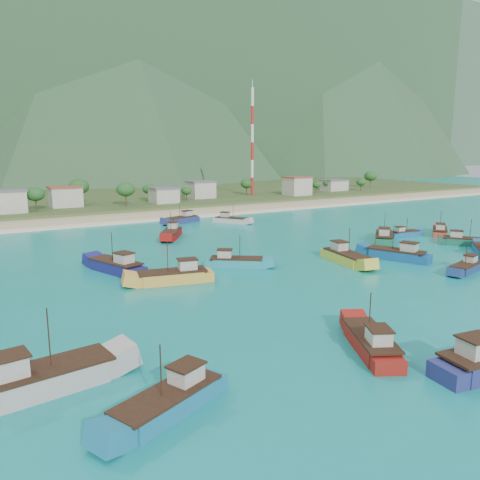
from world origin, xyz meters
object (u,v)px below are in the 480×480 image
radio_tower (252,142)px  boat_13 (466,268)px  boat_2 (174,277)px  boat_8 (235,263)px  boat_4 (116,267)px  boat_5 (231,221)px  boat_22 (384,238)px  boat_17 (182,220)px  boat_31 (40,381)px  boat_6 (397,255)px  boat_11 (465,242)px  boat_30 (346,258)px  boat_16 (371,344)px  boat_0 (170,403)px  boat_26 (172,234)px  boat_10 (440,232)px  boat_14 (405,234)px

radio_tower → boat_13: bearing=-106.0°
boat_2 → boat_8: boat_2 is taller
radio_tower → boat_4: (-85.13, -90.35, -22.48)m
boat_5 → boat_22: (15.13, -41.90, 0.19)m
boat_17 → boat_31: bearing=129.3°
boat_6 → boat_11: bearing=-17.1°
boat_13 → boat_30: 20.00m
boat_6 → boat_30: boat_30 is taller
boat_2 → boat_22: (53.05, 5.90, -0.01)m
boat_16 → boat_11: bearing=53.5°
boat_13 → boat_17: (-18.41, 74.69, 0.21)m
boat_0 → boat_4: boat_4 is taller
boat_31 → boat_22: bearing=105.3°
boat_2 → boat_30: boat_2 is taller
boat_8 → boat_31: boat_31 is taller
boat_2 → boat_6: bearing=-87.3°
boat_26 → boat_8: bearing=120.3°
boat_31 → boat_2: bearing=130.5°
boat_10 → boat_14: (-8.17, 3.64, -0.25)m
boat_14 → boat_8: bearing=-77.5°
boat_16 → boat_31: boat_31 is taller
boat_22 → boat_31: boat_31 is taller
boat_4 → boat_14: bearing=-21.0°
boat_8 → boat_10: bearing=127.1°
boat_14 → boat_26: 55.45m
boat_8 → boat_13: boat_8 is taller
boat_5 → boat_30: boat_30 is taller
boat_0 → boat_10: 94.39m
boat_10 → boat_26: boat_26 is taller
boat_8 → boat_13: (31.56, -23.11, -0.14)m
boat_13 → boat_17: 76.93m
boat_6 → boat_11: 23.50m
boat_22 → boat_6: bearing=-82.1°
boat_10 → boat_16: bearing=-95.7°
boat_17 → boat_31: (-49.38, -80.30, 0.23)m
boat_4 → boat_8: bearing=-39.8°
boat_16 → boat_31: (-30.10, 8.60, 0.24)m
boat_11 → boat_30: bearing=-39.3°
boat_4 → boat_13: size_ratio=1.35×
boat_0 → boat_5: (52.75, 81.26, -0.07)m
boat_2 → boat_5: bearing=-25.8°
boat_13 → boat_16: boat_16 is taller
boat_8 → boat_14: boat_8 is taller
boat_5 → boat_0: bearing=24.9°
boat_11 → boat_14: boat_11 is taller
boat_31 → boat_11: bearing=95.5°
boat_0 → boat_4: bearing=-34.0°
radio_tower → boat_16: 154.66m
boat_10 → boat_0: bearing=-102.7°
boat_5 → boat_14: size_ratio=1.21×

